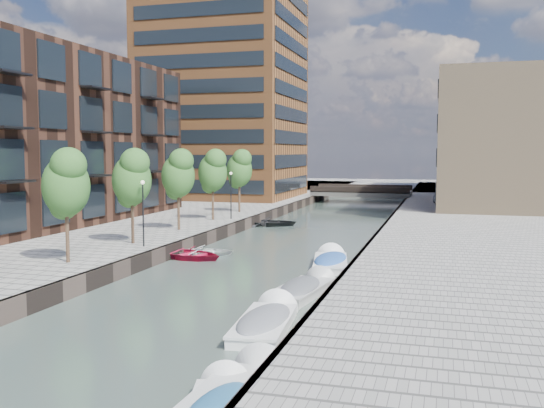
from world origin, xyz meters
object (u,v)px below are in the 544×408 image
at_px(tree_4, 178,173).
at_px(motorboat_3, 331,262).
at_px(motorboat_1, 267,322).
at_px(motorboat_2, 235,402).
at_px(tree_2, 66,182).
at_px(motorboat_4, 304,289).
at_px(tree_6, 239,168).
at_px(car, 439,197).
at_px(bridge, 362,192).
at_px(tree_5, 213,170).
at_px(sloop_2, 188,258).
at_px(tree_3, 132,177).
at_px(sloop_3, 203,255).
at_px(sloop_4, 270,226).

xyz_separation_m(tree_4, motorboat_3, (12.72, -5.92, -5.08)).
distance_m(motorboat_1, motorboat_2, 7.44).
xyz_separation_m(tree_2, motorboat_4, (12.81, 0.58, -5.09)).
distance_m(tree_6, car, 25.35).
distance_m(motorboat_1, car, 50.45).
height_order(tree_6, motorboat_2, tree_6).
bearing_deg(motorboat_4, car, 82.43).
height_order(tree_4, tree_6, same).
xyz_separation_m(motorboat_1, motorboat_3, (0.06, 13.42, 0.01)).
xyz_separation_m(bridge, car, (10.18, -9.27, 0.21)).
bearing_deg(bridge, tree_5, -104.44).
relative_size(tree_2, sloop_2, 1.21).
height_order(tree_3, tree_4, same).
xyz_separation_m(tree_2, tree_3, (0.00, 7.00, 0.00)).
height_order(tree_2, motorboat_3, tree_2).
relative_size(tree_2, tree_6, 1.00).
xyz_separation_m(tree_2, sloop_2, (3.42, 8.01, -5.31)).
bearing_deg(bridge, tree_2, -98.95).
distance_m(sloop_2, motorboat_2, 23.20).
height_order(sloop_3, motorboat_3, motorboat_3).
relative_size(tree_3, sloop_2, 1.21).
xyz_separation_m(tree_3, tree_4, (0.00, 7.00, 0.00)).
distance_m(bridge, tree_4, 41.08).
height_order(sloop_2, car, car).
height_order(bridge, tree_4, tree_4).
height_order(motorboat_3, car, car).
distance_m(bridge, tree_5, 34.30).
height_order(tree_6, motorboat_3, tree_6).
height_order(tree_3, motorboat_4, tree_3).
distance_m(tree_3, motorboat_2, 24.66).
xyz_separation_m(tree_6, sloop_3, (3.79, -18.44, -5.31)).
height_order(tree_2, motorboat_4, tree_2).
distance_m(bridge, sloop_4, 28.36).
relative_size(sloop_4, car, 1.43).
xyz_separation_m(tree_2, tree_4, (0.00, 14.00, 0.00)).
bearing_deg(motorboat_1, sloop_2, 124.71).
distance_m(tree_5, sloop_4, 8.20).
distance_m(bridge, car, 13.77).
relative_size(tree_5, sloop_2, 1.21).
distance_m(sloop_2, car, 39.80).
xyz_separation_m(tree_2, motorboat_2, (13.93, -12.67, -5.20)).
bearing_deg(motorboat_2, tree_2, 137.71).
bearing_deg(motorboat_1, tree_4, 123.22).
bearing_deg(sloop_2, tree_3, 121.03).
bearing_deg(car, tree_3, -119.45).
height_order(tree_4, motorboat_2, tree_4).
distance_m(tree_4, motorboat_1, 23.67).
bearing_deg(motorboat_2, sloop_4, 104.87).
distance_m(tree_3, sloop_2, 6.39).
distance_m(sloop_3, motorboat_1, 17.35).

